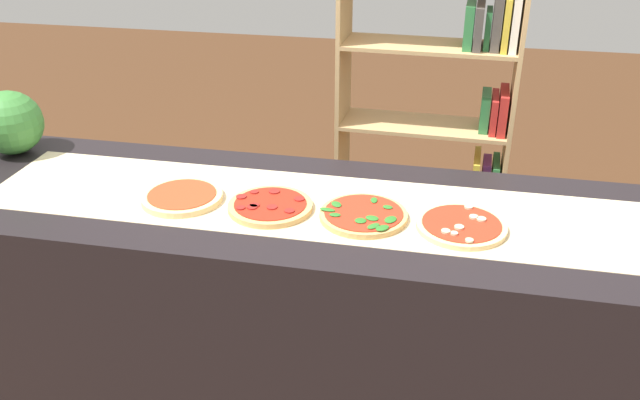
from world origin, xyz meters
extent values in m
cube|color=black|center=(0.00, 0.00, 0.48)|extent=(2.69, 0.73, 0.95)
cube|color=beige|center=(0.00, 0.00, 0.95)|extent=(2.16, 0.44, 0.00)
cylinder|color=#E5C17F|center=(-0.44, -0.05, 0.96)|extent=(0.26, 0.26, 0.02)
cylinder|color=red|center=(-0.44, -0.05, 0.97)|extent=(0.22, 0.22, 0.00)
cylinder|color=tan|center=(-0.15, -0.06, 0.96)|extent=(0.26, 0.26, 0.02)
cylinder|color=#AD2314|center=(-0.15, -0.06, 0.97)|extent=(0.23, 0.23, 0.00)
cylinder|color=maroon|center=(-0.15, 0.02, 0.98)|extent=(0.03, 0.03, 0.00)
cylinder|color=maroon|center=(-0.19, -0.08, 0.98)|extent=(0.03, 0.03, 0.00)
cylinder|color=maroon|center=(-0.23, -0.11, 0.98)|extent=(0.03, 0.03, 0.00)
cylinder|color=maroon|center=(-0.07, -0.10, 0.98)|extent=(0.03, 0.03, 0.00)
cylinder|color=maroon|center=(-0.19, -0.10, 0.98)|extent=(0.03, 0.03, 0.00)
cylinder|color=maroon|center=(-0.25, -0.04, 0.98)|extent=(0.03, 0.03, 0.00)
cylinder|color=maroon|center=(-0.06, -0.01, 0.98)|extent=(0.03, 0.03, 0.00)
cylinder|color=maroon|center=(-0.22, 0.01, 0.98)|extent=(0.03, 0.03, 0.00)
cylinder|color=maroon|center=(-0.13, -0.09, 0.98)|extent=(0.03, 0.03, 0.00)
cylinder|color=tan|center=(0.15, -0.06, 0.96)|extent=(0.27, 0.27, 0.02)
cylinder|color=red|center=(0.15, -0.06, 0.97)|extent=(0.24, 0.24, 0.00)
ellipsoid|color=#286B23|center=(0.21, -0.15, 0.98)|extent=(0.05, 0.05, 0.00)
ellipsoid|color=#286B23|center=(0.15, -0.12, 0.98)|extent=(0.05, 0.04, 0.00)
ellipsoid|color=#286B23|center=(0.07, -0.09, 0.98)|extent=(0.04, 0.03, 0.00)
ellipsoid|color=#286B23|center=(0.17, 0.02, 0.98)|extent=(0.03, 0.04, 0.00)
ellipsoid|color=#286B23|center=(0.06, -0.03, 0.98)|extent=(0.05, 0.05, 0.00)
ellipsoid|color=#286B23|center=(0.19, -0.14, 0.98)|extent=(0.05, 0.05, 0.00)
ellipsoid|color=#286B23|center=(0.23, -0.09, 0.98)|extent=(0.05, 0.06, 0.00)
ellipsoid|color=#286B23|center=(0.21, -0.01, 0.98)|extent=(0.04, 0.03, 0.00)
ellipsoid|color=#286B23|center=(0.04, -0.07, 0.98)|extent=(0.05, 0.03, 0.00)
ellipsoid|color=#286B23|center=(0.18, -0.09, 0.98)|extent=(0.05, 0.04, 0.00)
cylinder|color=#E5C17F|center=(0.44, -0.06, 0.96)|extent=(0.27, 0.27, 0.02)
cylinder|color=red|center=(0.44, -0.06, 0.97)|extent=(0.23, 0.23, 0.00)
cylinder|color=#C6B28E|center=(0.46, -0.17, 0.98)|extent=(0.02, 0.02, 0.01)
cylinder|color=#C6B28E|center=(0.43, -0.09, 0.98)|extent=(0.03, 0.03, 0.01)
cylinder|color=#C6B28E|center=(0.46, 0.04, 0.98)|extent=(0.03, 0.03, 0.01)
cylinder|color=#C6B28E|center=(0.49, -0.03, 0.98)|extent=(0.03, 0.03, 0.01)
cylinder|color=#C6B28E|center=(0.47, -0.02, 0.98)|extent=(0.03, 0.03, 0.01)
cylinder|color=#C6B28E|center=(0.42, -0.13, 0.98)|extent=(0.02, 0.02, 0.01)
cylinder|color=#C6B28E|center=(0.39, -0.13, 0.98)|extent=(0.03, 0.03, 0.01)
sphere|color=#387A33|center=(-1.19, 0.19, 1.07)|extent=(0.23, 0.23, 0.23)
cube|color=tan|center=(0.65, 1.23, 0.78)|extent=(0.03, 0.29, 1.55)
cube|color=tan|center=(-0.14, 1.26, 0.78)|extent=(0.03, 0.29, 1.55)
cube|color=tan|center=(0.26, 1.24, 0.01)|extent=(0.78, 0.32, 0.02)
cube|color=gold|center=(0.61, 1.23, 0.14)|extent=(0.05, 0.23, 0.25)
cube|color=#234799|center=(0.56, 1.23, 0.10)|extent=(0.05, 0.18, 0.16)
cube|color=#234799|center=(0.51, 1.23, 0.10)|extent=(0.04, 0.22, 0.17)
cube|color=silver|center=(0.46, 1.24, 0.11)|extent=(0.05, 0.17, 0.18)
cube|color=#2D753D|center=(0.42, 1.24, 0.12)|extent=(0.04, 0.21, 0.20)
cube|color=#234799|center=(0.37, 1.24, 0.13)|extent=(0.04, 0.20, 0.22)
cube|color=gold|center=(0.33, 1.24, 0.12)|extent=(0.05, 0.17, 0.20)
cube|color=tan|center=(0.26, 1.24, 0.39)|extent=(0.78, 0.32, 0.02)
cube|color=#2D753D|center=(0.62, 1.23, 0.52)|extent=(0.04, 0.22, 0.23)
cube|color=#753384|center=(0.57, 1.23, 0.51)|extent=(0.04, 0.16, 0.22)
cube|color=gold|center=(0.52, 1.23, 0.52)|extent=(0.04, 0.25, 0.24)
cube|color=tan|center=(0.26, 1.24, 0.78)|extent=(0.78, 0.32, 0.02)
cube|color=#B22823|center=(0.61, 1.23, 0.88)|extent=(0.05, 0.24, 0.19)
cube|color=#B22823|center=(0.57, 1.23, 0.87)|extent=(0.04, 0.22, 0.17)
cube|color=#2D753D|center=(0.53, 1.23, 0.88)|extent=(0.05, 0.17, 0.18)
cube|color=tan|center=(0.26, 1.24, 1.16)|extent=(0.78, 0.32, 0.02)
cube|color=silver|center=(0.62, 1.23, 1.29)|extent=(0.04, 0.23, 0.24)
cube|color=gold|center=(0.58, 1.23, 1.28)|extent=(0.03, 0.23, 0.23)
cube|color=#47423D|center=(0.54, 1.23, 1.30)|extent=(0.04, 0.21, 0.25)
cube|color=#2D753D|center=(0.50, 1.23, 1.25)|extent=(0.03, 0.17, 0.17)
cube|color=#47423D|center=(0.47, 1.24, 1.26)|extent=(0.04, 0.24, 0.19)
cube|color=#2D753D|center=(0.42, 1.24, 1.27)|extent=(0.05, 0.22, 0.19)
camera|label=1|loc=(0.37, -1.84, 1.93)|focal=37.77mm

